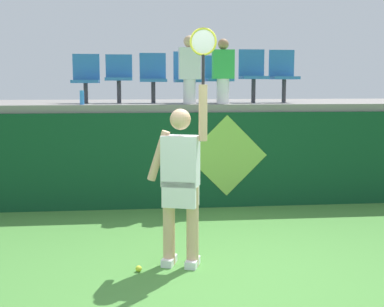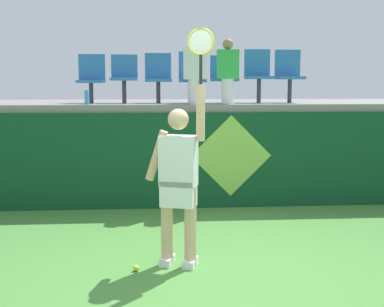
{
  "view_description": "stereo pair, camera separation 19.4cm",
  "coord_description": "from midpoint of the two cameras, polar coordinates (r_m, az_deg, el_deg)",
  "views": [
    {
      "loc": [
        -0.85,
        -5.09,
        1.96
      ],
      "look_at": [
        -0.19,
        1.08,
        1.12
      ],
      "focal_mm": 49.44,
      "sensor_mm": 36.0,
      "label": 1
    },
    {
      "loc": [
        -0.65,
        -5.11,
        1.96
      ],
      "look_at": [
        -0.19,
        1.08,
        1.12
      ],
      "focal_mm": 49.44,
      "sensor_mm": 36.0,
      "label": 2
    }
  ],
  "objects": [
    {
      "name": "wall_signage_mount",
      "position": [
        8.4,
        3.07,
        -5.78
      ],
      "size": [
        1.27,
        0.01,
        1.46
      ],
      "color": "#0F4223",
      "rests_on": "ground_plane"
    },
    {
      "name": "stadium_chair_6",
      "position": [
        9.24,
        9.2,
        8.57
      ],
      "size": [
        0.44,
        0.42,
        0.9
      ],
      "color": "#38383D",
      "rests_on": "spectator_platform"
    },
    {
      "name": "stadium_chair_3",
      "position": [
        8.96,
        -1.17,
        8.44
      ],
      "size": [
        0.44,
        0.42,
        0.86
      ],
      "color": "#38383D",
      "rests_on": "spectator_platform"
    },
    {
      "name": "tennis_player",
      "position": [
        5.58,
        -2.18,
        -2.69
      ],
      "size": [
        0.73,
        0.37,
        2.51
      ],
      "color": "white",
      "rests_on": "ground_plane"
    },
    {
      "name": "tennis_ball",
      "position": [
        5.67,
        -6.78,
        -12.24
      ],
      "size": [
        0.07,
        0.07,
        0.07
      ],
      "primitive_type": "sphere",
      "color": "#D1E533",
      "rests_on": "ground_plane"
    },
    {
      "name": "spectator_platform",
      "position": [
        9.48,
        -1.5,
        5.26
      ],
      "size": [
        12.12,
        2.64,
        0.12
      ],
      "primitive_type": "cube",
      "color": "gray",
      "rests_on": "court_back_wall"
    },
    {
      "name": "ground_plane",
      "position": [
        5.51,
        2.24,
        -13.13
      ],
      "size": [
        40.0,
        40.0,
        0.0
      ],
      "primitive_type": "plane",
      "color": "#478438"
    },
    {
      "name": "stadium_chair_1",
      "position": [
        8.92,
        -8.52,
        8.34
      ],
      "size": [
        0.44,
        0.42,
        0.8
      ],
      "color": "#38383D",
      "rests_on": "spectator_platform"
    },
    {
      "name": "stadium_chair_2",
      "position": [
        8.92,
        -4.86,
        8.38
      ],
      "size": [
        0.44,
        0.42,
        0.83
      ],
      "color": "#38383D",
      "rests_on": "spectator_platform"
    },
    {
      "name": "stadium_chair_0",
      "position": [
        8.97,
        -12.0,
        8.12
      ],
      "size": [
        0.44,
        0.42,
        0.81
      ],
      "color": "#38383D",
      "rests_on": "spectator_platform"
    },
    {
      "name": "spectator_0",
      "position": [
        8.55,
        -0.93,
        9.14
      ],
      "size": [
        0.34,
        0.2,
        1.08
      ],
      "color": "white",
      "rests_on": "spectator_platform"
    },
    {
      "name": "court_back_wall",
      "position": [
        8.3,
        -0.78,
        -0.7
      ],
      "size": [
        12.12,
        0.2,
        1.5
      ],
      "primitive_type": "cube",
      "color": "#0F4223",
      "rests_on": "ground_plane"
    },
    {
      "name": "water_bottle",
      "position": [
        8.37,
        -12.44,
        5.91
      ],
      "size": [
        0.07,
        0.07,
        0.22
      ],
      "primitive_type": "cylinder",
      "color": "#338CE5",
      "rests_on": "spectator_platform"
    },
    {
      "name": "spectator_1",
      "position": [
        8.57,
        2.72,
        8.93
      ],
      "size": [
        0.34,
        0.2,
        1.03
      ],
      "color": "white",
      "rests_on": "spectator_platform"
    },
    {
      "name": "stadium_chair_5",
      "position": [
        9.12,
        5.95,
        8.66
      ],
      "size": [
        0.44,
        0.42,
        0.9
      ],
      "color": "#38383D",
      "rests_on": "spectator_platform"
    },
    {
      "name": "stadium_chair_4",
      "position": [
        9.01,
        2.27,
        8.34
      ],
      "size": [
        0.44,
        0.42,
        0.79
      ],
      "color": "#38383D",
      "rests_on": "spectator_platform"
    }
  ]
}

